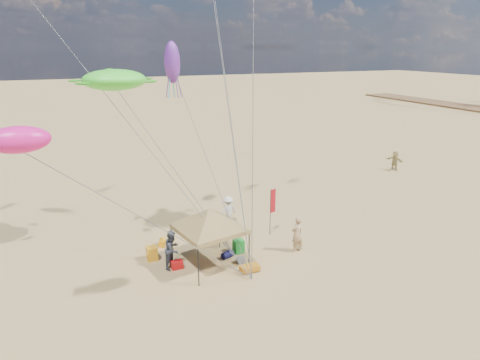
{
  "coord_description": "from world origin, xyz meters",
  "views": [
    {
      "loc": [
        -7.78,
        -14.83,
        10.16
      ],
      "look_at": [
        0.0,
        3.0,
        4.0
      ],
      "focal_mm": 31.47,
      "sensor_mm": 36.0,
      "label": 1
    }
  ],
  "objects_px": {
    "chair_yellow": "(152,253)",
    "person_near_a": "(297,234)",
    "person_near_c": "(228,210)",
    "feather_flag": "(272,204)",
    "person_near_b": "(172,249)",
    "chair_green": "(239,246)",
    "cooler_blue": "(235,227)",
    "canopy_tent": "(209,211)",
    "cooler_red": "(177,265)",
    "person_far_c": "(395,161)",
    "beach_cart": "(250,268)"
  },
  "relations": [
    {
      "from": "chair_yellow",
      "to": "person_near_a",
      "type": "relative_size",
      "value": 0.36
    },
    {
      "from": "person_near_c",
      "to": "feather_flag",
      "type": "bearing_deg",
      "value": 109.75
    },
    {
      "from": "person_near_c",
      "to": "person_near_a",
      "type": "bearing_deg",
      "value": 95.08
    },
    {
      "from": "person_near_b",
      "to": "person_near_c",
      "type": "height_order",
      "value": "person_near_b"
    },
    {
      "from": "chair_green",
      "to": "person_near_b",
      "type": "distance_m",
      "value": 3.56
    },
    {
      "from": "cooler_blue",
      "to": "person_near_b",
      "type": "xyz_separation_m",
      "value": [
        -4.39,
        -2.76,
        0.76
      ]
    },
    {
      "from": "chair_green",
      "to": "person_near_c",
      "type": "distance_m",
      "value": 3.8
    },
    {
      "from": "canopy_tent",
      "to": "chair_yellow",
      "type": "height_order",
      "value": "canopy_tent"
    },
    {
      "from": "cooler_red",
      "to": "chair_yellow",
      "type": "relative_size",
      "value": 0.77
    },
    {
      "from": "chair_green",
      "to": "person_near_b",
      "type": "relative_size",
      "value": 0.37
    },
    {
      "from": "cooler_blue",
      "to": "person_near_c",
      "type": "height_order",
      "value": "person_near_c"
    },
    {
      "from": "cooler_red",
      "to": "person_near_c",
      "type": "height_order",
      "value": "person_near_c"
    },
    {
      "from": "person_near_a",
      "to": "canopy_tent",
      "type": "bearing_deg",
      "value": -17.7
    },
    {
      "from": "chair_green",
      "to": "person_far_c",
      "type": "bearing_deg",
      "value": 25.09
    },
    {
      "from": "person_near_a",
      "to": "person_far_c",
      "type": "relative_size",
      "value": 1.11
    },
    {
      "from": "beach_cart",
      "to": "feather_flag",
      "type": "bearing_deg",
      "value": 48.96
    },
    {
      "from": "feather_flag",
      "to": "cooler_red",
      "type": "height_order",
      "value": "feather_flag"
    },
    {
      "from": "chair_yellow",
      "to": "person_far_c",
      "type": "height_order",
      "value": "person_far_c"
    },
    {
      "from": "canopy_tent",
      "to": "chair_yellow",
      "type": "xyz_separation_m",
      "value": [
        -2.48,
        1.66,
        -2.48
      ]
    },
    {
      "from": "beach_cart",
      "to": "person_near_a",
      "type": "height_order",
      "value": "person_near_a"
    },
    {
      "from": "person_near_a",
      "to": "person_near_b",
      "type": "distance_m",
      "value": 6.38
    },
    {
      "from": "feather_flag",
      "to": "beach_cart",
      "type": "xyz_separation_m",
      "value": [
        -2.93,
        -3.36,
        -1.63
      ]
    },
    {
      "from": "feather_flag",
      "to": "cooler_red",
      "type": "xyz_separation_m",
      "value": [
        -6.0,
        -1.67,
        -1.64
      ]
    },
    {
      "from": "feather_flag",
      "to": "person_near_a",
      "type": "distance_m",
      "value": 2.57
    },
    {
      "from": "beach_cart",
      "to": "person_near_a",
      "type": "relative_size",
      "value": 0.47
    },
    {
      "from": "cooler_blue",
      "to": "person_near_a",
      "type": "distance_m",
      "value": 4.23
    },
    {
      "from": "cooler_red",
      "to": "chair_yellow",
      "type": "distance_m",
      "value": 1.62
    },
    {
      "from": "feather_flag",
      "to": "chair_green",
      "type": "bearing_deg",
      "value": -153.21
    },
    {
      "from": "person_near_c",
      "to": "chair_green",
      "type": "bearing_deg",
      "value": 59.29
    },
    {
      "from": "cooler_red",
      "to": "person_near_a",
      "type": "relative_size",
      "value": 0.28
    },
    {
      "from": "chair_yellow",
      "to": "person_near_c",
      "type": "relative_size",
      "value": 0.4
    },
    {
      "from": "cooler_red",
      "to": "beach_cart",
      "type": "xyz_separation_m",
      "value": [
        3.07,
        -1.7,
        0.01
      ]
    },
    {
      "from": "canopy_tent",
      "to": "cooler_red",
      "type": "distance_m",
      "value": 3.09
    },
    {
      "from": "feather_flag",
      "to": "cooler_red",
      "type": "distance_m",
      "value": 6.44
    },
    {
      "from": "beach_cart",
      "to": "person_near_c",
      "type": "relative_size",
      "value": 0.52
    },
    {
      "from": "cooler_blue",
      "to": "person_far_c",
      "type": "height_order",
      "value": "person_far_c"
    },
    {
      "from": "beach_cart",
      "to": "person_far_c",
      "type": "xyz_separation_m",
      "value": [
        18.62,
        10.61,
        0.67
      ]
    },
    {
      "from": "person_near_c",
      "to": "cooler_red",
      "type": "bearing_deg",
      "value": 26.15
    },
    {
      "from": "person_near_b",
      "to": "person_far_c",
      "type": "height_order",
      "value": "person_near_b"
    },
    {
      "from": "feather_flag",
      "to": "person_near_a",
      "type": "bearing_deg",
      "value": -85.65
    },
    {
      "from": "canopy_tent",
      "to": "feather_flag",
      "type": "height_order",
      "value": "canopy_tent"
    },
    {
      "from": "person_near_a",
      "to": "person_near_b",
      "type": "bearing_deg",
      "value": -20.88
    },
    {
      "from": "chair_green",
      "to": "beach_cart",
      "type": "distance_m",
      "value": 2.06
    },
    {
      "from": "chair_green",
      "to": "chair_yellow",
      "type": "bearing_deg",
      "value": 166.85
    },
    {
      "from": "canopy_tent",
      "to": "person_near_b",
      "type": "xyz_separation_m",
      "value": [
        -1.71,
        0.51,
        -1.87
      ]
    },
    {
      "from": "beach_cart",
      "to": "person_near_c",
      "type": "bearing_deg",
      "value": 78.15
    },
    {
      "from": "chair_yellow",
      "to": "person_near_b",
      "type": "distance_m",
      "value": 1.51
    },
    {
      "from": "cooler_blue",
      "to": "beach_cart",
      "type": "xyz_separation_m",
      "value": [
        -1.18,
        -4.64,
        0.01
      ]
    },
    {
      "from": "person_far_c",
      "to": "canopy_tent",
      "type": "bearing_deg",
      "value": -85.13
    },
    {
      "from": "person_near_a",
      "to": "person_near_c",
      "type": "height_order",
      "value": "person_near_a"
    }
  ]
}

